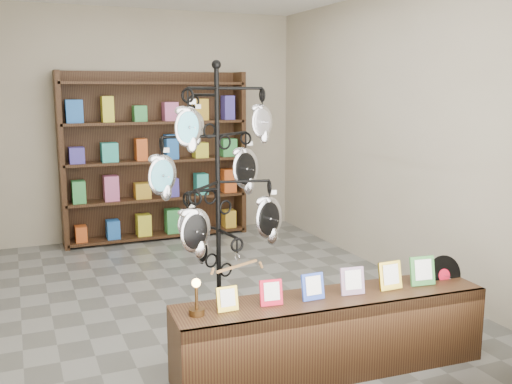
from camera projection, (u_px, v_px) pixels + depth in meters
ground at (213, 293)px, 5.61m from camera, size 5.00×5.00×0.00m
room_envelope at (210, 103)px, 5.28m from camera, size 5.00×5.00×5.00m
display_tree at (218, 183)px, 4.38m from camera, size 1.15×1.15×2.19m
front_shelf at (332, 333)px, 4.01m from camera, size 2.27×0.59×0.79m
back_shelving at (156, 162)px, 7.50m from camera, size 2.42×0.36×2.20m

